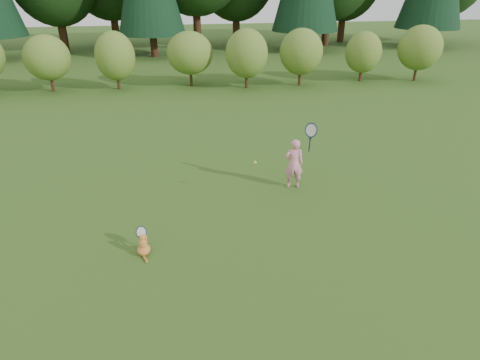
{
  "coord_description": "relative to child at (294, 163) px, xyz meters",
  "views": [
    {
      "loc": [
        -1.4,
        -6.96,
        4.54
      ],
      "look_at": [
        0.2,
        0.8,
        0.7
      ],
      "focal_mm": 30.0,
      "sensor_mm": 36.0,
      "label": 1
    }
  ],
  "objects": [
    {
      "name": "cat",
      "position": [
        -3.64,
        -2.09,
        -0.45
      ],
      "size": [
        0.32,
        0.59,
        0.56
      ],
      "rotation": [
        0.0,
        0.0,
        -0.13
      ],
      "color": "#C05C25",
      "rests_on": "ground"
    },
    {
      "name": "tennis_ball",
      "position": [
        -1.09,
        -0.4,
        0.27
      ],
      "size": [
        0.07,
        0.07,
        0.07
      ],
      "color": "yellow",
      "rests_on": "ground"
    },
    {
      "name": "shrub_row",
      "position": [
        -1.72,
        11.43,
        0.74
      ],
      "size": [
        28.0,
        3.0,
        2.8
      ],
      "primitive_type": null,
      "color": "#436820",
      "rests_on": "ground"
    },
    {
      "name": "child",
      "position": [
        0.0,
        0.0,
        0.0
      ],
      "size": [
        0.74,
        0.49,
        1.88
      ],
      "rotation": [
        0.0,
        0.0,
        2.99
      ],
      "color": "pink",
      "rests_on": "ground"
    },
    {
      "name": "ground",
      "position": [
        -1.72,
        -1.57,
        -0.66
      ],
      "size": [
        100.0,
        100.0,
        0.0
      ],
      "primitive_type": "plane",
      "color": "#284B15",
      "rests_on": "ground"
    }
  ]
}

